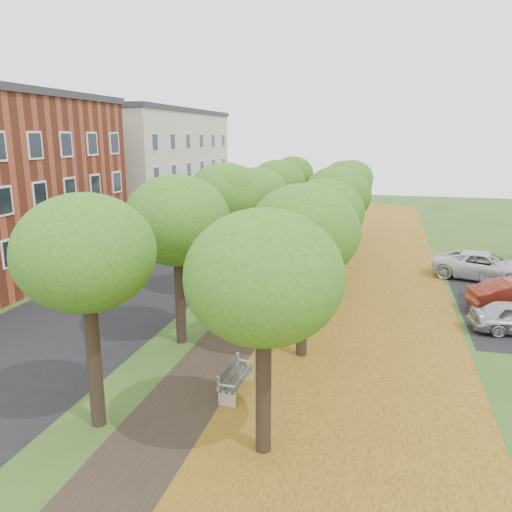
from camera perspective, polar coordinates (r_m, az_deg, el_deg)
The scene contains 9 objects.
ground at distance 14.67m, azimuth -9.70°, elevation -19.53°, with size 120.00×120.00×0.00m, color #2D4C19.
street_asphalt at distance 30.16m, azimuth -11.15°, elevation -2.00°, with size 8.00×70.00×0.01m, color black.
footpath at distance 27.82m, azimuth 2.95°, elevation -3.08°, with size 3.20×70.00×0.01m, color black.
leaf_verge at distance 27.32m, azimuth 13.30°, elevation -3.75°, with size 7.50×70.00×0.01m, color #AC7A1F.
tree_row_west at distance 27.39m, azimuth -1.47°, elevation 6.59°, with size 3.71×33.71×6.26m.
tree_row_east at distance 26.48m, azimuth 8.63°, elevation 6.20°, with size 3.71×33.71×6.26m.
building_cream at distance 49.52m, azimuth -12.45°, elevation 10.06°, with size 10.30×20.30×10.40m.
bench at distance 16.30m, azimuth -2.43°, elevation -13.79°, with size 0.66×1.97×0.92m.
car_white at distance 31.13m, azimuth 24.66°, elevation -1.06°, with size 2.56×5.56×1.55m, color silver.
Camera 1 is at (5.29, -11.13, 7.96)m, focal length 35.00 mm.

